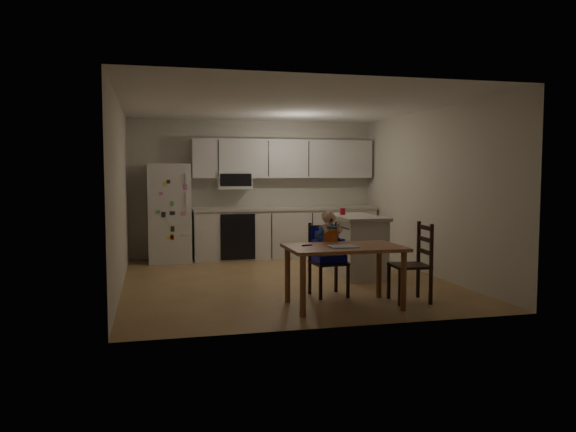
# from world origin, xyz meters

# --- Properties ---
(room) EXTENTS (4.52, 5.01, 2.51)m
(room) POSITION_xyz_m (0.00, 0.48, 1.25)
(room) COLOR #9B7247
(room) RESTS_ON ground
(refrigerator) EXTENTS (0.72, 0.70, 1.70)m
(refrigerator) POSITION_xyz_m (-1.55, 2.15, 0.85)
(refrigerator) COLOR silver
(refrigerator) RESTS_ON ground
(kitchen_run) EXTENTS (3.37, 0.62, 2.15)m
(kitchen_run) POSITION_xyz_m (0.50, 2.24, 0.88)
(kitchen_run) COLOR silver
(kitchen_run) RESTS_ON ground
(kitchen_island) EXTENTS (0.64, 1.23, 0.91)m
(kitchen_island) POSITION_xyz_m (1.12, 0.13, 0.46)
(kitchen_island) COLOR silver
(kitchen_island) RESTS_ON ground
(red_cup) EXTENTS (0.08, 0.08, 0.10)m
(red_cup) POSITION_xyz_m (0.98, 0.33, 0.96)
(red_cup) COLOR red
(red_cup) RESTS_ON kitchen_island
(dining_table) EXTENTS (1.32, 0.85, 0.71)m
(dining_table) POSITION_xyz_m (0.30, -1.67, 0.61)
(dining_table) COLOR brown
(dining_table) RESTS_ON ground
(napkin) EXTENTS (0.31, 0.27, 0.01)m
(napkin) POSITION_xyz_m (0.25, -1.77, 0.71)
(napkin) COLOR #A6A6AA
(napkin) RESTS_ON dining_table
(toddler_spoon) EXTENTS (0.12, 0.06, 0.02)m
(toddler_spoon) POSITION_xyz_m (-0.12, -1.58, 0.72)
(toddler_spoon) COLOR #0A10B5
(toddler_spoon) RESTS_ON dining_table
(chair_booster) EXTENTS (0.44, 0.44, 1.08)m
(chair_booster) POSITION_xyz_m (0.30, -1.06, 0.65)
(chair_booster) COLOR black
(chair_booster) RESTS_ON ground
(chair_side) EXTENTS (0.45, 0.45, 0.95)m
(chair_side) POSITION_xyz_m (1.24, -1.63, 0.54)
(chair_side) COLOR black
(chair_side) RESTS_ON ground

